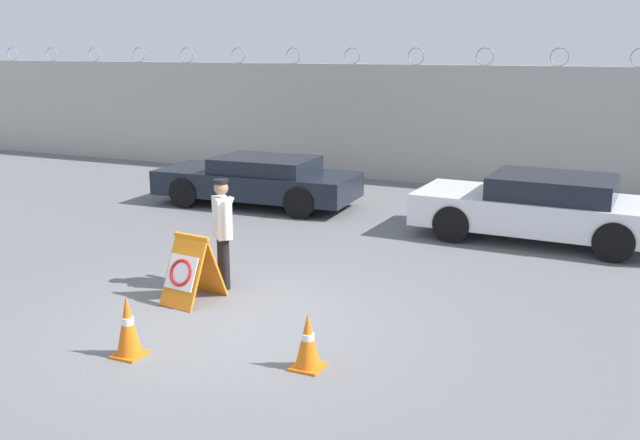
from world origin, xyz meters
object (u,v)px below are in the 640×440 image
at_px(barricade_sign, 190,269).
at_px(parked_car_front_coupe, 258,180).
at_px(traffic_cone_mid, 128,326).
at_px(security_guard, 223,228).
at_px(parked_car_rear_sedan, 541,207).
at_px(traffic_cone_near, 308,341).

bearing_deg(barricade_sign, parked_car_front_coupe, 117.80).
xyz_separation_m(barricade_sign, traffic_cone_mid, (0.41, -1.92, -0.11)).
distance_m(security_guard, parked_car_rear_sedan, 6.45).
bearing_deg(parked_car_front_coupe, parked_car_rear_sedan, 173.08).
bearing_deg(traffic_cone_mid, barricade_sign, 101.95).
bearing_deg(security_guard, traffic_cone_near, -175.89).
relative_size(security_guard, traffic_cone_near, 2.52).
height_order(barricade_sign, traffic_cone_near, barricade_sign).
height_order(parked_car_front_coupe, parked_car_rear_sedan, parked_car_rear_sedan).
xyz_separation_m(traffic_cone_mid, parked_car_rear_sedan, (3.80, 7.63, 0.27)).
bearing_deg(traffic_cone_near, traffic_cone_mid, -164.49).
relative_size(barricade_sign, parked_car_front_coupe, 0.21).
height_order(traffic_cone_near, parked_car_front_coupe, parked_car_front_coupe).
bearing_deg(parked_car_rear_sedan, barricade_sign, 55.69).
height_order(barricade_sign, parked_car_rear_sedan, parked_car_rear_sedan).
height_order(traffic_cone_near, parked_car_rear_sedan, parked_car_rear_sedan).
xyz_separation_m(security_guard, traffic_cone_near, (2.44, -2.08, -0.62)).
distance_m(barricade_sign, parked_car_front_coupe, 6.62).
bearing_deg(security_guard, barricade_sign, 127.18).
xyz_separation_m(security_guard, traffic_cone_mid, (0.31, -2.68, -0.57)).
bearing_deg(parked_car_rear_sedan, traffic_cone_near, 78.73).
distance_m(barricade_sign, traffic_cone_mid, 1.96).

